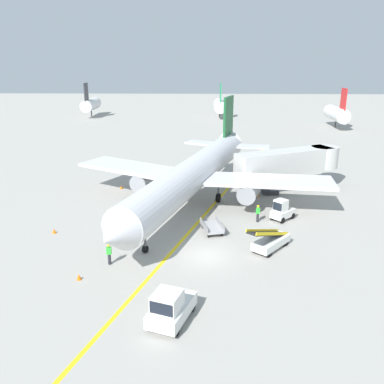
{
  "coord_description": "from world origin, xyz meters",
  "views": [
    {
      "loc": [
        -0.32,
        -29.03,
        14.89
      ],
      "look_at": [
        -1.4,
        8.48,
        2.5
      ],
      "focal_mm": 38.31,
      "sensor_mm": 36.0,
      "label": 1
    }
  ],
  "objects": [
    {
      "name": "distant_aircraft_mid_right",
      "position": [
        3.7,
        77.55,
        3.22
      ],
      "size": [
        3.0,
        10.1,
        8.8
      ],
      "color": "silver",
      "rests_on": "ground"
    },
    {
      "name": "ground_crew_wing_walker",
      "position": [
        -7.34,
        -1.55,
        0.91
      ],
      "size": [
        0.36,
        0.24,
        1.7
      ],
      "color": "#26262D",
      "rests_on": "ground"
    },
    {
      "name": "ground_crew_marshaller",
      "position": [
        4.85,
        7.17,
        0.91
      ],
      "size": [
        0.36,
        0.24,
        1.7
      ],
      "color": "#26262D",
      "rests_on": "ground"
    },
    {
      "name": "distant_aircraft_mid_left",
      "position": [
        -29.94,
        78.78,
        3.22
      ],
      "size": [
        3.0,
        10.1,
        8.8
      ],
      "color": "silver",
      "rests_on": "ground"
    },
    {
      "name": "taxi_line_yellow",
      "position": [
        -1.4,
        5.0,
        0.0
      ],
      "size": [
        24.73,
        76.27,
        0.01
      ],
      "primitive_type": "cube",
      "rotation": [
        0.0,
        0.0,
        -0.31
      ],
      "color": "yellow",
      "rests_on": "ground"
    },
    {
      "name": "baggage_cart_loaded",
      "position": [
        0.49,
        4.71,
        0.47
      ],
      "size": [
        2.21,
        3.84,
        0.94
      ],
      "color": "#A5A5A8",
      "rests_on": "ground"
    },
    {
      "name": "distant_aircraft_far_right",
      "position": [
        28.69,
        62.05,
        3.22
      ],
      "size": [
        3.0,
        10.1,
        8.8
      ],
      "color": "silver",
      "rests_on": "ground"
    },
    {
      "name": "ground_plane",
      "position": [
        0.0,
        0.0,
        0.0
      ],
      "size": [
        300.0,
        300.0,
        0.0
      ],
      "primitive_type": "plane",
      "color": "#9E9B93"
    },
    {
      "name": "pushback_tug",
      "position": [
        -2.18,
        -8.5,
        0.99
      ],
      "size": [
        2.98,
        4.02,
        2.2
      ],
      "color": "silver",
      "rests_on": "ground"
    },
    {
      "name": "belt_loader_forward_hold",
      "position": [
        5.15,
        1.34,
        0.78
      ],
      "size": [
        4.14,
        4.66,
        2.59
      ],
      "color": "silver",
      "rests_on": "ground"
    },
    {
      "name": "airliner",
      "position": [
        -1.24,
        12.0,
        3.42
      ],
      "size": [
        27.69,
        34.49,
        10.1
      ],
      "color": "silver",
      "rests_on": "ground"
    },
    {
      "name": "jet_bridge",
      "position": [
        10.16,
        17.09,
        3.54
      ],
      "size": [
        12.7,
        7.87,
        4.85
      ],
      "color": "beige",
      "rests_on": "ground"
    },
    {
      "name": "safety_cone_wingtip_right",
      "position": [
        -10.05,
        17.01,
        0.22
      ],
      "size": [
        0.36,
        0.36,
        0.44
      ],
      "primitive_type": "cone",
      "color": "orange",
      "rests_on": "ground"
    },
    {
      "name": "safety_cone_wingtip_left",
      "position": [
        -9.0,
        -3.86,
        0.22
      ],
      "size": [
        0.36,
        0.36,
        0.44
      ],
      "primitive_type": "cone",
      "color": "orange",
      "rests_on": "ground"
    },
    {
      "name": "safety_cone_nose_left",
      "position": [
        5.81,
        14.49,
        0.22
      ],
      "size": [
        0.36,
        0.36,
        0.44
      ],
      "primitive_type": "cone",
      "color": "orange",
      "rests_on": "ground"
    },
    {
      "name": "baggage_tug_near_wing",
      "position": [
        7.24,
        7.77,
        0.93
      ],
      "size": [
        2.63,
        2.61,
        2.1
      ],
      "color": "silver",
      "rests_on": "ground"
    },
    {
      "name": "safety_cone_nose_right",
      "position": [
        -13.54,
        4.02,
        0.22
      ],
      "size": [
        0.36,
        0.36,
        0.44
      ],
      "primitive_type": "cone",
      "color": "orange",
      "rests_on": "ground"
    }
  ]
}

